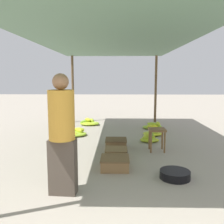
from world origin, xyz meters
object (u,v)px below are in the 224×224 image
object	(u,v)px
crate_near	(115,163)
crate_far	(116,153)
banana_pile_right_1	(149,138)
vendor_foreground	(62,133)
banana_pile_right_2	(153,126)
basin_black	(175,175)
banana_pile_left_1	(75,133)
crate_mid	(116,144)
banana_pile_right_0	(153,133)
stool	(157,133)
banana_pile_left_0	(90,123)

from	to	relation	value
crate_near	crate_far	bearing A→B (deg)	88.45
banana_pile_right_1	vendor_foreground	bearing A→B (deg)	-118.40
banana_pile_right_1	banana_pile_right_2	distance (m)	1.52
vendor_foreground	banana_pile_right_2	bearing A→B (deg)	67.14
banana_pile_right_1	crate_far	world-z (taller)	banana_pile_right_1
basin_black	banana_pile_left_1	distance (m)	3.39
banana_pile_right_1	crate_mid	xyz separation A→B (m)	(-0.78, -0.57, 0.01)
basin_black	crate_mid	xyz separation A→B (m)	(-0.90, 1.60, 0.04)
banana_pile_right_0	crate_mid	size ratio (longest dim) A/B	1.09
banana_pile_left_1	banana_pile_right_0	distance (m)	2.05
banana_pile_right_1	crate_far	bearing A→B (deg)	-123.50
banana_pile_left_1	banana_pile_right_2	bearing A→B (deg)	22.72
crate_mid	banana_pile_right_2	bearing A→B (deg)	62.19
banana_pile_left_1	banana_pile_right_2	size ratio (longest dim) A/B	1.01
basin_black	crate_far	world-z (taller)	crate_far
banana_pile_left_1	crate_mid	bearing A→B (deg)	-47.02
crate_near	stool	bearing A→B (deg)	50.52
vendor_foreground	banana_pile_right_2	xyz separation A→B (m)	(1.76, 4.18, -0.74)
basin_black	banana_pile_left_1	bearing A→B (deg)	125.59
stool	crate_mid	xyz separation A→B (m)	(-0.84, 0.18, -0.27)
vendor_foreground	banana_pile_right_0	xyz separation A→B (m)	(1.65, 3.32, -0.75)
stool	crate_far	distance (m)	0.98
banana_pile_left_1	crate_near	size ratio (longest dim) A/B	1.26
basin_black	banana_pile_left_0	bearing A→B (deg)	112.61
banana_pile_right_2	crate_near	xyz separation A→B (m)	(-1.10, -3.28, 0.02)
banana_pile_right_0	crate_mid	xyz separation A→B (m)	(-0.97, -1.20, 0.04)
vendor_foreground	basin_black	size ratio (longest dim) A/B	3.42
crate_near	crate_mid	bearing A→B (deg)	89.50
banana_pile_left_1	banana_pile_right_0	world-z (taller)	banana_pile_left_1
banana_pile_left_1	banana_pile_right_0	xyz separation A→B (m)	(2.04, 0.05, -0.01)
stool	crate_mid	distance (m)	0.90
banana_pile_left_1	banana_pile_right_2	world-z (taller)	banana_pile_right_2
banana_pile_right_2	crate_mid	world-z (taller)	banana_pile_right_2
vendor_foreground	banana_pile_left_0	xyz separation A→B (m)	(-0.19, 4.76, -0.74)
banana_pile_left_0	crate_far	size ratio (longest dim) A/B	1.58
vendor_foreground	crate_far	world-z (taller)	vendor_foreground
crate_near	basin_black	bearing A→B (deg)	-23.07
banana_pile_left_0	banana_pile_right_0	size ratio (longest dim) A/B	1.33
crate_far	banana_pile_left_0	bearing A→B (deg)	105.13
banana_pile_right_2	vendor_foreground	bearing A→B (deg)	-112.86
banana_pile_right_0	banana_pile_right_2	xyz separation A→B (m)	(0.12, 0.86, 0.01)
crate_near	crate_mid	world-z (taller)	crate_mid
banana_pile_right_2	crate_mid	size ratio (longest dim) A/B	1.29
basin_black	banana_pile_left_0	size ratio (longest dim) A/B	0.69
stool	banana_pile_right_1	world-z (taller)	stool
banana_pile_left_0	crate_mid	xyz separation A→B (m)	(0.87, -2.64, 0.03)
basin_black	banana_pile_right_2	world-z (taller)	banana_pile_right_2
banana_pile_right_0	banana_pile_right_1	size ratio (longest dim) A/B	1.10
banana_pile_left_0	banana_pile_left_1	bearing A→B (deg)	-97.94
stool	crate_near	size ratio (longest dim) A/B	0.99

